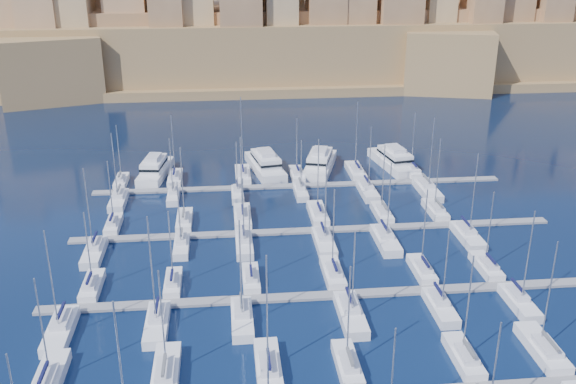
{
  "coord_description": "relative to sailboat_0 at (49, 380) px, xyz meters",
  "views": [
    {
      "loc": [
        -15.07,
        -90.71,
        47.53
      ],
      "look_at": [
        -5.21,
        6.0,
        9.18
      ],
      "focal_mm": 40.0,
      "sensor_mm": 36.0,
      "label": 1
    }
  ],
  "objects": [
    {
      "name": "sailboat_25",
      "position": [
        13.25,
        43.53,
        -0.0
      ],
      "size": [
        2.7,
        9.01,
        14.55
      ],
      "color": "white",
      "rests_on": "ground"
    },
    {
      "name": "sailboat_29",
      "position": [
        59.46,
        43.52,
        -0.0
      ],
      "size": [
        2.7,
        8.99,
        14.74
      ],
      "color": "white",
      "rests_on": "ground"
    },
    {
      "name": "sailboat_24",
      "position": [
        0.88,
        43.01,
        -0.03
      ],
      "size": [
        2.38,
        7.94,
        12.7
      ],
      "color": "white",
      "rests_on": "ground"
    },
    {
      "name": "sailboat_33",
      "position": [
        36.8,
        32.32,
        0.01
      ],
      "size": [
        2.97,
        9.89,
        15.02
      ],
      "color": "white",
      "rests_on": "ground"
    },
    {
      "name": "motor_yacht_b",
      "position": [
        29.64,
        70.18,
        0.98
      ],
      "size": [
        8.4,
        18.43,
        5.25
      ],
      "color": "white",
      "rests_on": "ground"
    },
    {
      "name": "sailboat_0",
      "position": [
        0.0,
        0.0,
        0.0
      ],
      "size": [
        2.99,
        9.96,
        13.86
      ],
      "color": "white",
      "rests_on": "ground"
    },
    {
      "name": "sailboat_31",
      "position": [
        13.3,
        33.2,
        -0.03
      ],
      "size": [
        2.43,
        8.09,
        12.44
      ],
      "color": "white",
      "rests_on": "ground"
    },
    {
      "name": "sailboat_13",
      "position": [
        12.69,
        20.99,
        -0.03
      ],
      "size": [
        2.37,
        7.91,
        12.25
      ],
      "color": "white",
      "rests_on": "ground"
    },
    {
      "name": "pontoon_far",
      "position": [
        36.16,
        60.14,
        -0.55
      ],
      "size": [
        84.0,
        2.0,
        0.4
      ],
      "primitive_type": "cube",
      "color": "slate",
      "rests_on": "ground"
    },
    {
      "name": "motor_yacht_c",
      "position": [
        41.71,
        70.01,
        0.98
      ],
      "size": [
        9.98,
        18.17,
        5.25
      ],
      "color": "white",
      "rests_on": "ground"
    },
    {
      "name": "sailboat_34",
      "position": [
        47.16,
        32.01,
        0.01
      ],
      "size": [
        3.15,
        10.51,
        14.9
      ],
      "color": "white",
      "rests_on": "ground"
    },
    {
      "name": "sailboat_27",
      "position": [
        37.46,
        43.99,
        0.01
      ],
      "size": [
        2.98,
        9.95,
        15.12
      ],
      "color": "white",
      "rests_on": "ground"
    },
    {
      "name": "sailboat_12",
      "position": [
        1.05,
        21.27,
        -0.03
      ],
      "size": [
        2.55,
        8.49,
        12.46
      ],
      "color": "white",
      "rests_on": "ground"
    },
    {
      "name": "sailboat_41",
      "position": [
        61.19,
        65.18,
        -0.01
      ],
      "size": [
        2.49,
        8.3,
        13.87
      ],
      "color": "white",
      "rests_on": "ground"
    },
    {
      "name": "sailboat_42",
      "position": [
        0.16,
        54.48,
        0.0
      ],
      "size": [
        2.87,
        9.56,
        14.62
      ],
      "color": "white",
      "rests_on": "ground"
    },
    {
      "name": "pontoon_mid_near",
      "position": [
        36.16,
        16.14,
        -0.55
      ],
      "size": [
        84.0,
        2.0,
        0.4
      ],
      "primitive_type": "cube",
      "color": "slate",
      "rests_on": "ground"
    },
    {
      "name": "sailboat_22",
      "position": [
        49.52,
        10.74,
        -0.02
      ],
      "size": [
        2.71,
        9.04,
        12.76
      ],
      "color": "white",
      "rests_on": "ground"
    },
    {
      "name": "sailboat_14",
      "position": [
        24.1,
        21.14,
        -0.03
      ],
      "size": [
        2.46,
        8.22,
        12.64
      ],
      "color": "white",
      "rests_on": "ground"
    },
    {
      "name": "sailboat_40",
      "position": [
        48.97,
        66.13,
        0.02
      ],
      "size": [
        3.07,
        10.23,
        16.25
      ],
      "color": "white",
      "rests_on": "ground"
    },
    {
      "name": "sailboat_18",
      "position": [
        -0.94,
        10.22,
        0.01
      ],
      "size": [
        3.03,
        10.09,
        15.44
      ],
      "color": "white",
      "rests_on": "ground"
    },
    {
      "name": "sailboat_1",
      "position": [
        13.23,
        0.02,
        0.0
      ],
      "size": [
        3.0,
        10.0,
        14.07
      ],
      "color": "white",
      "rests_on": "ground"
    },
    {
      "name": "sailboat_39",
      "position": [
        36.06,
        65.46,
        -0.02
      ],
      "size": [
        2.66,
        8.86,
        13.31
      ],
      "color": "white",
      "rests_on": "ground"
    },
    {
      "name": "fortified_city",
      "position": [
        35.97,
        183.4,
        13.99
      ],
      "size": [
        460.0,
        108.95,
        59.52
      ],
      "color": "olive",
      "rests_on": "ground"
    },
    {
      "name": "sailboat_21",
      "position": [
        36.95,
        10.08,
        0.0
      ],
      "size": [
        3.11,
        10.36,
        13.6
      ],
      "color": "white",
      "rests_on": "ground"
    },
    {
      "name": "sailboat_28",
      "position": [
        49.29,
        43.37,
        -0.01
      ],
      "size": [
        2.6,
        8.67,
        13.87
      ],
      "color": "white",
      "rests_on": "ground"
    },
    {
      "name": "sailboat_3",
      "position": [
        34.49,
        -0.66,
        -0.01
      ],
      "size": [
        2.59,
        8.62,
        13.87
      ],
      "color": "white",
      "rests_on": "ground"
    },
    {
      "name": "sailboat_45",
      "position": [
        35.65,
        55.33,
        -0.04
      ],
      "size": [
        2.35,
        7.83,
        11.89
      ],
      "color": "white",
      "rests_on": "ground"
    },
    {
      "name": "motor_yacht_a",
      "position": [
        5.8,
        69.22,
        0.98
      ],
      "size": [
        6.94,
        16.28,
        5.25
      ],
      "color": "white",
      "rests_on": "ground"
    },
    {
      "name": "sailboat_17",
      "position": [
        60.34,
        21.31,
        -0.02
      ],
      "size": [
        2.57,
        8.57,
        13.12
      ],
      "color": "white",
      "rests_on": "ground"
    },
    {
      "name": "sailboat_46",
      "position": [
        49.02,
        54.39,
        0.0
      ],
      "size": [
        2.92,
        9.74,
        14.57
      ],
      "color": "white",
      "rests_on": "ground"
    },
    {
      "name": "sailboat_43",
      "position": [
        10.56,
        55.45,
        -0.02
      ],
      "size": [
        2.27,
        7.58,
        12.96
      ],
      "color": "white",
      "rests_on": "ground"
    },
    {
      "name": "sailboat_20",
      "position": [
        22.41,
        10.53,
        0.01
      ],
      "size": [
        2.83,
        9.45,
        15.6
      ],
      "color": "white",
      "rests_on": "ground"
    },
    {
      "name": "sailboat_30",
      "position": [
        -0.56,
        32.39,
        0.01
      ],
      "size": [
        2.92,
        9.74,
        15.5
      ],
      "color": "white",
      "rests_on": "ground"
    },
    {
      "name": "sailboat_16",
      "position": [
        50.16,
        21.29,
        -0.01
      ],
      "size": [
        2.55,
        8.51,
        13.94
      ],
      "color": "white",
      "rests_on": "ground"
    },
    {
      "name": "sailboat_36",
      "position": [
        -0.79,
        65.04,
        -0.02
      ],
      "size": [
        2.4,
        8.01,
        12.94
      ],
      "color": "white",
      "rests_on": "ground"
    },
    {
      "name": "sailboat_47",
      "position": [
        61.1,
        53.82,
        0.03
      ],
      "size": [
        3.27,
        10.91,
        16.11
      ],
      "color": "white",
      "rests_on": "ground"
    },
    {
      "name": "sailboat_23",
      "position": [
        60.8,
        10.78,
        0.0
      ],
      "size": [
        2.68,
        8.95,
        15.01
      ],
      "color": "white",
      "rests_on": "ground"
    },
    {
      "name": "sailboat_2",
      "position": [
        25.11,
        -0.09,
        0.01
      ],
      "size": [
        2.94,
        9.79,
        15.41
      ],
      "color": "white",
      "rests_on": "ground"
    },
    {
      "name": "ground",
      "position": [
        36.16,
        28.14,
        -0.75
      ],
      "size": [
        600.0,
        600.0,
        0.0
      ],
      "primitive_type": "plane",
      "color": "black",
      "rests_on": "ground"
    },
    {
      "name": "pontoon_mid_far",
      "position": [
        36.16,
        38.14,
        -0.55
      ],
      "size": [
        84.0,
        2.0,
        0.4
      ],
      "primitive_type": "cube",
      "color": "slate",
      "rests_on": "ground"
    },
    {
      "name": "sailboat_19",
      "position": [
        11.31,
        10.4,
        0.02
      ],
      "size": [
        2.91,
        9.71,
        16.62
      ],
      "color": "white",
      "rests_on": "ground"
    },
    {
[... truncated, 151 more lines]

